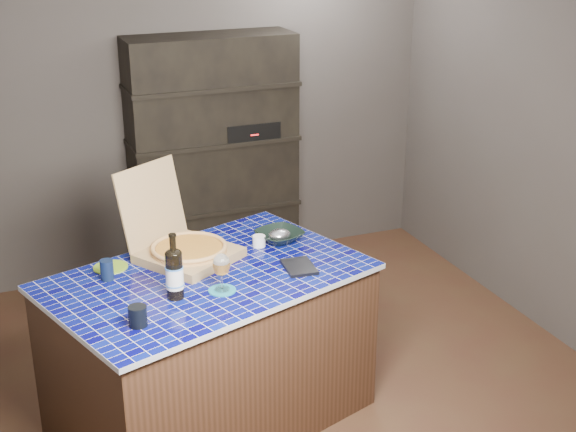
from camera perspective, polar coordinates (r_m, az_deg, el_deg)
name	(u,v)px	position (r m, az deg, el deg)	size (l,w,h in m)	color
room	(292,175)	(4.43, 0.32, 2.96)	(3.50, 3.50, 3.50)	#4F3822
shelving_unit	(214,158)	(5.92, -5.29, 4.11)	(1.20, 0.41, 1.80)	black
kitchen_island	(210,348)	(4.35, -5.56, -9.33)	(1.83, 1.46, 0.87)	#492C1C
pizza_box	(185,247)	(4.31, -7.34, -2.18)	(0.65, 0.68, 0.48)	#957E4C
mead_bottle	(174,273)	(3.87, -8.08, -4.03)	(0.09, 0.09, 0.33)	black
teal_trivet	(222,290)	(3.97, -4.70, -5.29)	(0.14, 0.14, 0.01)	teal
wine_glass	(221,266)	(3.91, -4.76, -3.53)	(0.09, 0.09, 0.19)	white
tumbler	(138,316)	(3.69, -10.64, -7.01)	(0.09, 0.09, 0.10)	black
dvd_case	(299,267)	(4.19, 0.79, -3.63)	(0.15, 0.21, 0.02)	black
bowl	(280,236)	(4.51, -0.60, -1.43)	(0.25, 0.25, 0.06)	black
foil_contents	(280,235)	(4.50, -0.60, -1.33)	(0.13, 0.11, 0.06)	silver
white_jar	(259,241)	(4.44, -2.08, -1.79)	(0.07, 0.07, 0.06)	white
navy_cup	(107,270)	(4.15, -12.75, -3.76)	(0.07, 0.07, 0.11)	black
green_trivet	(111,267)	(4.30, -12.50, -3.57)	(0.18, 0.18, 0.01)	#7EB025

